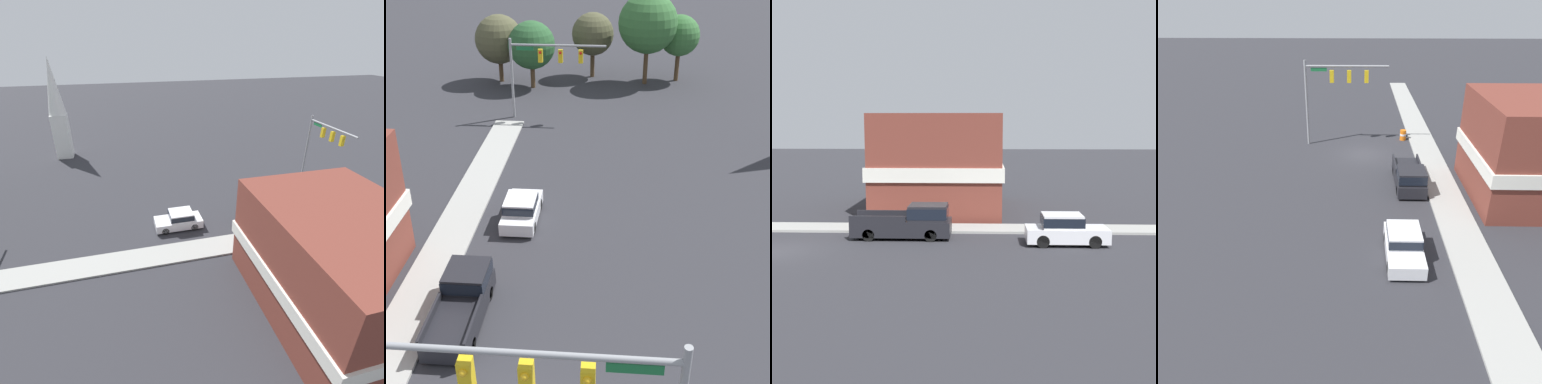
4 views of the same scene
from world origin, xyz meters
The scene contains 5 objects.
ground_plane centered at (0.00, 0.00, 0.00)m, with size 200.00×200.00×0.00m, color #2D2D33.
sidewalk_curb centered at (-5.70, 0.00, 0.07)m, with size 2.40×60.00×0.14m.
car_lead centered at (-2.04, 14.55, 0.83)m, with size 1.90×4.23×1.60m.
pickup_truck_parked centered at (-3.30, 6.35, 0.92)m, with size 2.01×5.38×1.87m.
corner_brick_building centered at (-13.22, 7.21, 3.40)m, with size 11.94×8.82×6.89m.
Camera 3 is at (25.44, 10.30, 6.35)m, focal length 50.00 mm.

